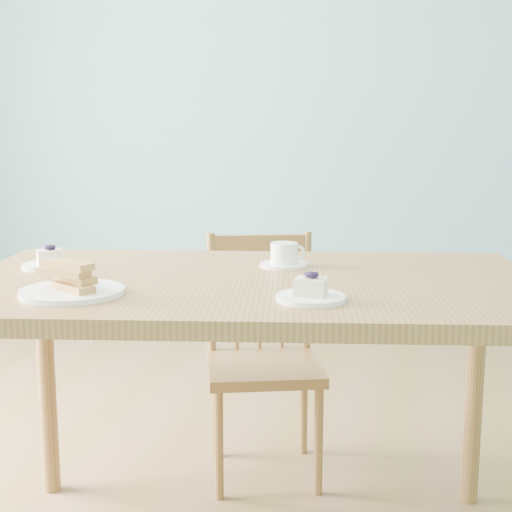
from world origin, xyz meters
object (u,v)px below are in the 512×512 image
biscotti_plate (72,285)px  cheesecake_plate_near (311,293)px  cheesecake_plate_far (50,262)px  coffee_cup (284,256)px  dining_chair (263,354)px  dining_table (251,308)px

biscotti_plate → cheesecake_plate_near: bearing=7.7°
cheesecake_plate_far → coffee_cup: bearing=15.4°
coffee_cup → dining_chair: bearing=88.4°
dining_chair → coffee_cup: coffee_cup is taller
dining_table → biscotti_plate: bearing=-153.1°
coffee_cup → biscotti_plate: biscotti_plate is taller
coffee_cup → cheesecake_plate_near: bearing=-94.1°
cheesecake_plate_far → coffee_cup: (0.62, 0.17, 0.01)m
dining_chair → dining_table: bearing=-99.3°
dining_chair → biscotti_plate: 0.93m
coffee_cup → dining_table: bearing=-129.4°
coffee_cup → biscotti_plate: 0.61m
dining_table → cheesecake_plate_far: size_ratio=10.54×
dining_table → dining_chair: size_ratio=1.97×
cheesecake_plate_far → cheesecake_plate_near: bearing=-15.6°
dining_chair → cheesecake_plate_far: bearing=-151.8°
cheesecake_plate_near → dining_table: bearing=133.1°
dining_chair → cheesecake_plate_far: 0.80m
dining_table → biscotti_plate: size_ratio=6.72×
dining_table → coffee_cup: size_ratio=12.16×
dining_chair → biscotti_plate: bearing=-127.1°
cheesecake_plate_far → biscotti_plate: biscotti_plate is taller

